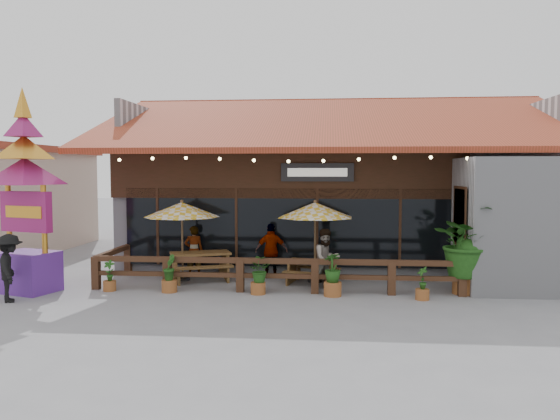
# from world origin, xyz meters

# --- Properties ---
(ground) EXTENTS (100.00, 100.00, 0.00)m
(ground) POSITION_xyz_m (0.00, 0.00, 0.00)
(ground) COLOR gray
(ground) RESTS_ON ground
(restaurant_building) EXTENTS (15.50, 14.73, 6.09)m
(restaurant_building) POSITION_xyz_m (0.26, 6.61, 2.21)
(restaurant_building) COLOR #BBBBC0
(restaurant_building) RESTS_ON ground
(patio_railing) EXTENTS (10.00, 2.60, 0.92)m
(patio_railing) POSITION_xyz_m (-2.25, -0.27, 0.61)
(patio_railing) COLOR #49281A
(patio_railing) RESTS_ON ground
(umbrella_left) EXTENTS (2.61, 2.61, 2.40)m
(umbrella_left) POSITION_xyz_m (-4.47, 0.94, 2.09)
(umbrella_left) COLOR brown
(umbrella_left) RESTS_ON ground
(umbrella_right) EXTENTS (2.89, 2.89, 2.41)m
(umbrella_right) POSITION_xyz_m (-0.54, 1.02, 2.10)
(umbrella_right) COLOR brown
(umbrella_right) RESTS_ON ground
(picnic_table_left) EXTENTS (2.16, 2.02, 0.83)m
(picnic_table_left) POSITION_xyz_m (-3.94, 1.00, 0.56)
(picnic_table_left) COLOR brown
(picnic_table_left) RESTS_ON ground
(picnic_table_right) EXTENTS (1.68, 1.54, 0.68)m
(picnic_table_right) POSITION_xyz_m (-0.61, 0.74, 0.46)
(picnic_table_right) COLOR brown
(picnic_table_right) RESTS_ON ground
(thai_sign_tower) EXTENTS (2.71, 2.71, 5.85)m
(thai_sign_tower) POSITION_xyz_m (-8.17, -0.99, 3.09)
(thai_sign_tower) COLOR #5A268D
(thai_sign_tower) RESTS_ON ground
(tropical_plant) EXTENTS (2.23, 2.20, 2.33)m
(tropical_plant) POSITION_xyz_m (3.44, -0.20, 1.34)
(tropical_plant) COLOR brown
(tropical_plant) RESTS_ON ground
(diner_a) EXTENTS (0.64, 0.50, 1.56)m
(diner_a) POSITION_xyz_m (-4.29, 1.59, 0.78)
(diner_a) COLOR #371C11
(diner_a) RESTS_ON ground
(diner_b) EXTENTS (1.02, 0.97, 1.67)m
(diner_b) POSITION_xyz_m (-0.20, -0.00, 0.83)
(diner_b) COLOR #371C11
(diner_b) RESTS_ON ground
(diner_c) EXTENTS (0.99, 0.45, 1.66)m
(diner_c) POSITION_xyz_m (-1.87, 1.48, 0.83)
(diner_c) COLOR #371C11
(diner_c) RESTS_ON ground
(pedestrian) EXTENTS (1.08, 1.26, 1.69)m
(pedestrian) POSITION_xyz_m (-8.00, -2.11, 0.85)
(pedestrian) COLOR black
(pedestrian) RESTS_ON ground
(planter_a) EXTENTS (0.34, 0.34, 0.84)m
(planter_a) POSITION_xyz_m (-6.04, -0.70, 0.35)
(planter_a) COLOR brown
(planter_a) RESTS_ON ground
(planter_b) EXTENTS (0.41, 0.42, 1.01)m
(planter_b) POSITION_xyz_m (-4.39, -0.70, 0.46)
(planter_b) COLOR brown
(planter_b) RESTS_ON ground
(planter_c) EXTENTS (0.77, 0.75, 0.97)m
(planter_c) POSITION_xyz_m (-1.99, -0.73, 0.54)
(planter_c) COLOR brown
(planter_c) RESTS_ON ground
(planter_d) EXTENTS (0.56, 0.56, 1.12)m
(planter_d) POSITION_xyz_m (-0.04, -0.78, 0.54)
(planter_d) COLOR brown
(planter_d) RESTS_ON ground
(planter_e) EXTENTS (0.34, 0.36, 0.84)m
(planter_e) POSITION_xyz_m (2.21, -1.00, 0.35)
(planter_e) COLOR brown
(planter_e) RESTS_ON ground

